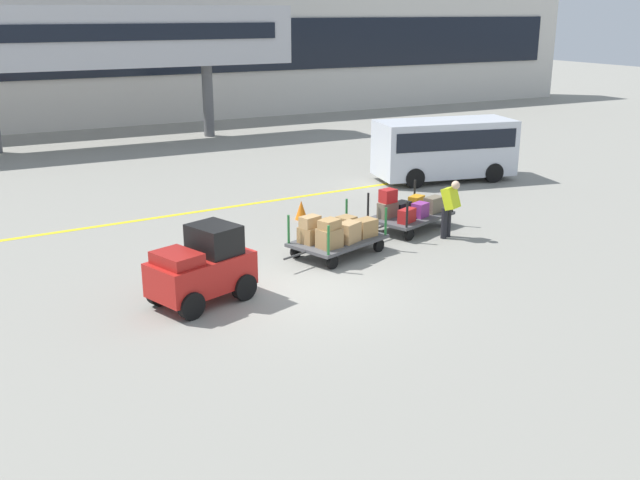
{
  "coord_description": "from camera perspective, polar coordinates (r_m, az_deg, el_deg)",
  "views": [
    {
      "loc": [
        -6.46,
        -13.23,
        5.76
      ],
      "look_at": [
        0.67,
        0.45,
        0.88
      ],
      "focal_mm": 41.01,
      "sensor_mm": 36.0,
      "label": 1
    }
  ],
  "objects": [
    {
      "name": "shuttle_van",
      "position": [
        26.12,
        9.7,
        7.31
      ],
      "size": [
        5.07,
        2.78,
        2.1
      ],
      "color": "silver",
      "rests_on": "ground_plane"
    },
    {
      "name": "baggage_cart_lead",
      "position": [
        17.75,
        1.3,
        0.46
      ],
      "size": [
        3.07,
        2.09,
        1.1
      ],
      "color": "#4C4C4F",
      "rests_on": "ground_plane"
    },
    {
      "name": "baggage_tug",
      "position": [
        15.05,
        -9.16,
        -2.12
      ],
      "size": [
        2.35,
        1.8,
        1.58
      ],
      "color": "red",
      "rests_on": "ground_plane"
    },
    {
      "name": "terminal_building",
      "position": [
        39.79,
        -18.68,
        13.51
      ],
      "size": [
        62.65,
        2.51,
        7.14
      ],
      "color": "beige",
      "rests_on": "ground_plane"
    },
    {
      "name": "safety_cone_near",
      "position": [
        20.95,
        -1.48,
        2.36
      ],
      "size": [
        0.36,
        0.36,
        0.55
      ],
      "primitive_type": "cone",
      "color": "orange",
      "rests_on": "ground_plane"
    },
    {
      "name": "baggage_handler",
      "position": [
        19.35,
        10.07,
        2.61
      ],
      "size": [
        0.53,
        0.54,
        1.56
      ],
      "color": "black",
      "rests_on": "ground_plane"
    },
    {
      "name": "jet_bridge",
      "position": [
        33.6,
        -19.72,
        14.59
      ],
      "size": [
        19.19,
        3.0,
        5.95
      ],
      "color": "#B7B7BC",
      "rests_on": "ground_plane"
    },
    {
      "name": "baggage_cart_middle",
      "position": [
        20.08,
        6.99,
        2.26
      ],
      "size": [
        3.07,
        2.09,
        1.18
      ],
      "color": "#4C4C4F",
      "rests_on": "ground_plane"
    },
    {
      "name": "apron_lead_line",
      "position": [
        21.57,
        -13.6,
        1.56
      ],
      "size": [
        17.7,
        1.4,
        0.01
      ],
      "primitive_type": "cube",
      "rotation": [
        0.0,
        0.0,
        0.07
      ],
      "color": "yellow",
      "rests_on": "ground_plane"
    },
    {
      "name": "ground_plane",
      "position": [
        15.81,
        -1.4,
        -3.84
      ],
      "size": [
        120.0,
        120.0,
        0.0
      ],
      "primitive_type": "plane",
      "color": "gray"
    }
  ]
}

